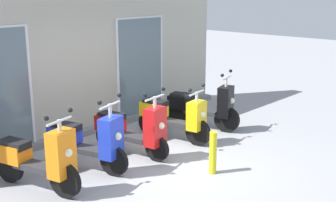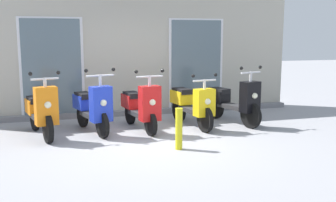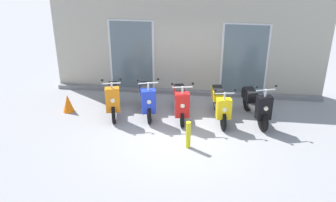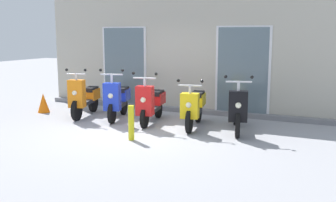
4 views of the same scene
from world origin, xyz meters
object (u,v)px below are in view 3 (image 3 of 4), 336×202
(scooter_blue, at_px, (147,98))
(scooter_red, at_px, (181,101))
(scooter_yellow, at_px, (220,103))
(scooter_black, at_px, (256,104))
(traffic_cone, at_px, (68,103))
(curb_bollard, at_px, (188,135))
(scooter_orange, at_px, (113,98))

(scooter_blue, relative_size, scooter_red, 0.97)
(scooter_yellow, height_order, scooter_black, scooter_black)
(traffic_cone, bearing_deg, curb_bollard, -22.76)
(scooter_orange, relative_size, scooter_black, 0.98)
(scooter_blue, xyz_separation_m, scooter_red, (0.95, -0.04, -0.02))
(scooter_yellow, distance_m, scooter_black, 0.97)
(scooter_red, height_order, scooter_yellow, scooter_red)
(scooter_red, relative_size, curb_bollard, 2.26)
(scooter_orange, xyz_separation_m, traffic_cone, (-1.33, -0.04, -0.23))
(scooter_red, distance_m, scooter_black, 2.05)
(scooter_blue, height_order, traffic_cone, scooter_blue)
(scooter_orange, distance_m, traffic_cone, 1.35)
(curb_bollard, bearing_deg, scooter_yellow, 63.59)
(scooter_blue, height_order, scooter_red, scooter_blue)
(scooter_orange, bearing_deg, curb_bollard, -34.40)
(scooter_yellow, bearing_deg, scooter_blue, 178.84)
(scooter_red, bearing_deg, scooter_blue, 177.73)
(scooter_yellow, bearing_deg, curb_bollard, -116.41)
(scooter_yellow, distance_m, curb_bollard, 1.72)
(scooter_black, bearing_deg, scooter_yellow, -177.34)
(scooter_black, relative_size, traffic_cone, 3.17)
(scooter_orange, distance_m, scooter_red, 1.91)
(scooter_blue, height_order, scooter_yellow, scooter_blue)
(scooter_yellow, relative_size, curb_bollard, 2.31)
(scooter_black, bearing_deg, scooter_red, -178.85)
(scooter_red, height_order, traffic_cone, scooter_red)
(curb_bollard, bearing_deg, scooter_blue, 129.02)
(traffic_cone, bearing_deg, scooter_orange, 1.56)
(scooter_black, bearing_deg, traffic_cone, -179.07)
(curb_bollard, bearing_deg, scooter_orange, 145.60)
(scooter_red, relative_size, traffic_cone, 3.04)
(scooter_red, relative_size, scooter_black, 0.96)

